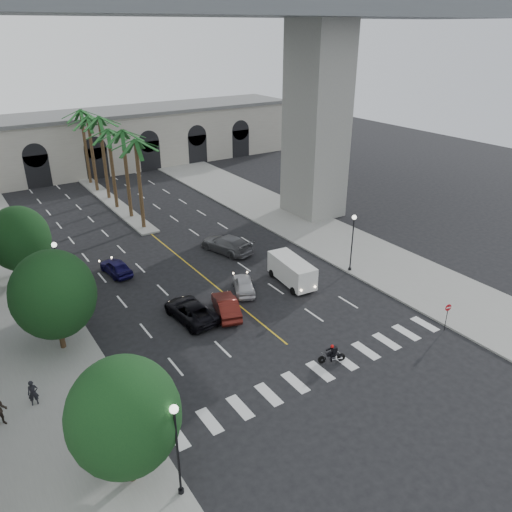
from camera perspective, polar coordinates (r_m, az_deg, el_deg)
The scene contains 29 objects.
ground at distance 33.70m, azimuth 5.68°, elevation -11.66°, with size 140.00×140.00×0.00m, color black.
sidewalk_left at distance 40.95m, azimuth -25.52°, elevation -6.95°, with size 8.00×100.00×0.15m, color gray.
sidewalk_right at distance 52.26m, azimuth 8.29°, elevation 2.17°, with size 8.00×100.00×0.15m, color gray.
median at distance 64.41m, azimuth -15.99°, elevation 5.87°, with size 2.00×24.00×0.20m, color gray.
pier_building at distance 79.28m, azimuth -20.37°, elevation 11.89°, with size 71.00×10.50×8.50m.
bridge at distance 47.60m, azimuth -7.84°, elevation 22.85°, with size 75.00×13.00×26.00m.
palm_a at distance 52.90m, azimuth -13.59°, elevation 12.28°, with size 3.20×3.20×10.30m.
palm_b at distance 56.59m, azimuth -15.01°, elevation 13.21°, with size 3.20×3.20×10.60m.
palm_c at distance 60.32m, azimuth -16.54°, elevation 13.27°, with size 3.20×3.20×10.10m.
palm_d at distance 64.07m, azimuth -17.47°, elevation 14.45°, with size 3.20×3.20×10.90m.
palm_e at distance 67.88m, azimuth -18.66°, elevation 14.43°, with size 3.20×3.20×10.40m.
palm_f at distance 71.74m, azimuth -19.38°, elevation 15.06°, with size 3.20×3.20×10.70m.
street_tree_near at distance 24.26m, azimuth -14.85°, elevation -17.30°, with size 5.20×5.20×6.89m.
street_tree_mid at distance 34.81m, azimuth -22.15°, elevation -4.10°, with size 5.44×5.44×7.21m.
street_tree_far at distance 45.85m, azimuth -25.45°, elevation 1.79°, with size 5.04×5.04×6.68m.
lamp_post_left_near at distance 23.77m, azimuth -9.03°, elevation -20.37°, with size 0.40×0.40×5.35m.
lamp_post_left_far at distance 40.81m, azimuth -21.66°, elevation -1.29°, with size 0.40×0.40×5.35m.
lamp_post_right at distance 44.08m, azimuth 10.97°, elevation 2.01°, with size 0.40×0.40×5.35m.
traffic_signal_near at distance 25.99m, azimuth -11.17°, elevation -17.97°, with size 0.25×0.18×3.65m.
traffic_signal_far at distance 28.93m, azimuth -14.38°, elevation -13.22°, with size 0.25×0.18×3.65m.
motorcycle_rider at distance 33.34m, azimuth 8.76°, elevation -11.02°, with size 1.75×0.80×1.34m.
car_a at distance 41.01m, azimuth -1.42°, elevation -3.26°, with size 1.59×3.95×1.35m, color silver.
car_b at distance 37.93m, azimuth -3.43°, elevation -5.71°, with size 1.54×4.42×1.46m, color #4D140F.
car_c at distance 37.63m, azimuth -7.46°, elevation -6.19°, with size 2.37×5.13×1.43m, color black.
car_d at distance 48.26m, azimuth -3.40°, elevation 1.40°, with size 2.30×5.67×1.65m, color #5E5D62.
car_e at distance 45.55m, azimuth -15.70°, elevation -1.22°, with size 1.63×4.04×1.38m, color #120E44.
cargo_van at distance 42.16m, azimuth 4.14°, elevation -1.67°, with size 2.49×5.27×2.17m.
pedestrian_a at distance 32.10m, azimuth -24.13°, elevation -14.10°, with size 0.58×0.38×1.59m, color black.
do_not_enter_sign at distance 38.02m, azimuth 21.05°, elevation -5.95°, with size 0.53×0.12×2.17m.
Camera 1 is at (-17.57, -20.70, 19.97)m, focal length 35.00 mm.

